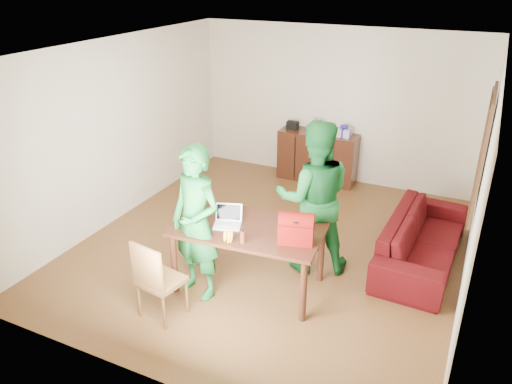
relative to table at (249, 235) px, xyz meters
The scene contains 10 objects.
room 1.26m from the table, 96.38° to the left, with size 5.20×5.70×2.90m.
table is the anchor object (origin of this frame).
chair 1.20m from the table, 124.01° to the right, with size 0.50×0.49×0.97m.
person_near 0.65m from the table, 142.52° to the right, with size 0.68×0.45×1.87m, color #156224.
person_far 0.95m from the table, 54.07° to the left, with size 0.96×0.75×1.98m, color #135822.
laptop 0.29m from the table, 159.42° to the right, with size 0.37×0.31×0.22m.
bananas 0.43m from the table, 96.95° to the right, with size 0.16×0.10×0.06m, color gold, non-canonical shape.
bottle 0.41m from the table, 74.06° to the right, with size 0.06×0.06×0.17m, color #562613.
red_bag 0.67m from the table, ahead, with size 0.38×0.22×0.28m, color maroon.
sofa 2.38m from the table, 39.29° to the left, with size 2.19×0.86×0.64m, color #37070F.
Camera 1 is at (2.41, -5.57, 3.63)m, focal length 35.00 mm.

